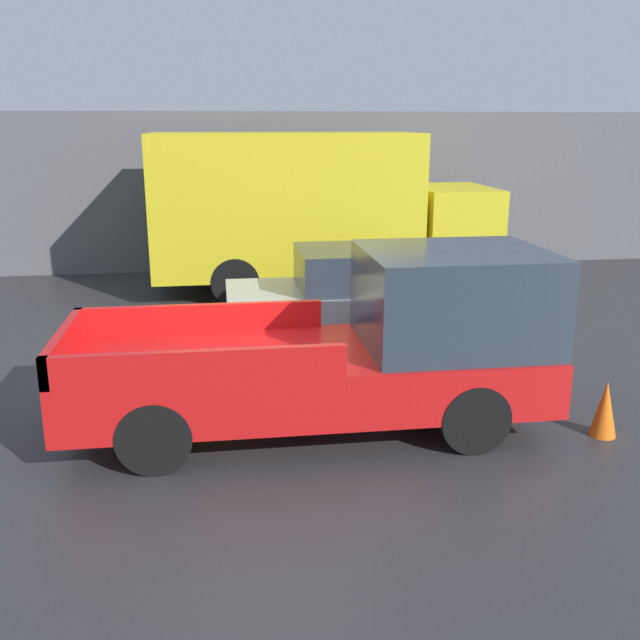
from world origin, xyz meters
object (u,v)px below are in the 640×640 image
pickup_truck (358,347)px  traffic_cone (605,409)px  car (370,293)px  newspaper_box (341,248)px  delivery_truck (310,208)px

pickup_truck → traffic_cone: (2.83, -0.72, -0.66)m
car → traffic_cone: car is taller
car → newspaper_box: size_ratio=4.47×
pickup_truck → delivery_truck: (0.37, 7.30, 0.80)m
car → pickup_truck: bearing=-104.2°
car → delivery_truck: (-0.52, 3.80, 1.00)m
delivery_truck → traffic_cone: size_ratio=10.70×
delivery_truck → newspaper_box: (1.05, 2.19, -1.28)m
pickup_truck → traffic_cone: 2.99m
car → newspaper_box: 6.03m
pickup_truck → delivery_truck: size_ratio=0.77×
car → delivery_truck: size_ratio=0.64×
delivery_truck → car: bearing=-82.2°
delivery_truck → traffic_cone: bearing=-72.9°
car → traffic_cone: bearing=-65.3°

